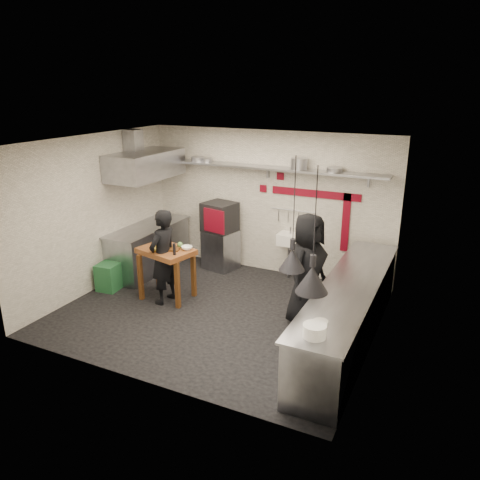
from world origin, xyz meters
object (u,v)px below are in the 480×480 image
at_px(combi_oven, 220,217).
at_px(chef_left, 163,257).
at_px(prep_table, 167,274).
at_px(oven_stand, 221,249).
at_px(green_bin, 109,277).
at_px(chef_right, 307,269).

relative_size(combi_oven, chef_left, 0.36).
distance_m(combi_oven, prep_table, 1.78).
relative_size(oven_stand, green_bin, 1.60).
relative_size(oven_stand, chef_left, 0.48).
bearing_deg(chef_left, oven_stand, -178.54).
xyz_separation_m(oven_stand, prep_table, (-0.18, -1.66, 0.06)).
bearing_deg(prep_table, oven_stand, 97.39).
bearing_deg(oven_stand, prep_table, -83.98).
height_order(green_bin, chef_left, chef_left).
relative_size(chef_left, chef_right, 0.92).
distance_m(oven_stand, green_bin, 2.29).
height_order(prep_table, chef_left, chef_left).
xyz_separation_m(combi_oven, green_bin, (-1.34, -1.84, -0.84)).
xyz_separation_m(green_bin, prep_table, (1.17, 0.18, 0.21)).
relative_size(prep_table, chef_right, 0.51).
distance_m(green_bin, prep_table, 1.21).
relative_size(prep_table, chef_left, 0.56).
bearing_deg(chef_left, combi_oven, -178.06).
relative_size(oven_stand, prep_table, 0.87).
xyz_separation_m(combi_oven, prep_table, (-0.17, -1.66, -0.63)).
xyz_separation_m(oven_stand, chef_right, (2.28, -1.44, 0.49)).
distance_m(prep_table, chef_right, 2.51).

